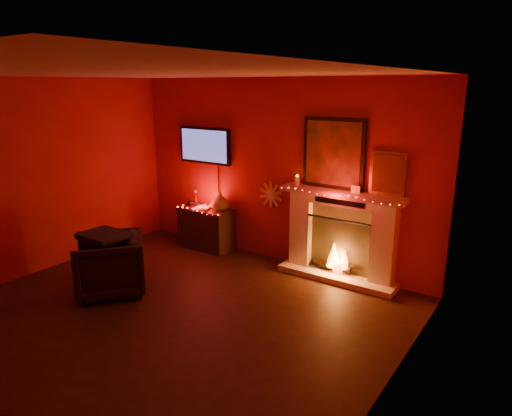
{
  "coord_description": "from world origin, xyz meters",
  "views": [
    {
      "loc": [
        3.54,
        -3.12,
        2.59
      ],
      "look_at": [
        0.22,
        1.7,
        1.01
      ],
      "focal_mm": 32.0,
      "sensor_mm": 36.0,
      "label": 1
    }
  ],
  "objects_px": {
    "fireplace": "(341,227)",
    "console_table": "(207,225)",
    "sunburst_clock": "(271,195)",
    "armchair": "(110,265)",
    "tv": "(205,146)"
  },
  "relations": [
    {
      "from": "sunburst_clock",
      "to": "armchair",
      "type": "relative_size",
      "value": 0.48
    },
    {
      "from": "fireplace",
      "to": "armchair",
      "type": "xyz_separation_m",
      "value": [
        -2.2,
        -2.11,
        -0.35
      ]
    },
    {
      "from": "console_table",
      "to": "armchair",
      "type": "relative_size",
      "value": 1.15
    },
    {
      "from": "console_table",
      "to": "fireplace",
      "type": "bearing_deg",
      "value": 3.16
    },
    {
      "from": "tv",
      "to": "console_table",
      "type": "distance_m",
      "value": 1.29
    },
    {
      "from": "fireplace",
      "to": "sunburst_clock",
      "type": "xyz_separation_m",
      "value": [
        -1.19,
        0.09,
        0.28
      ]
    },
    {
      "from": "tv",
      "to": "console_table",
      "type": "relative_size",
      "value": 1.3
    },
    {
      "from": "tv",
      "to": "sunburst_clock",
      "type": "bearing_deg",
      "value": 1.24
    },
    {
      "from": "sunburst_clock",
      "to": "armchair",
      "type": "height_order",
      "value": "sunburst_clock"
    },
    {
      "from": "fireplace",
      "to": "armchair",
      "type": "bearing_deg",
      "value": -136.19
    },
    {
      "from": "tv",
      "to": "sunburst_clock",
      "type": "xyz_separation_m",
      "value": [
        1.25,
        0.03,
        -0.65
      ]
    },
    {
      "from": "fireplace",
      "to": "console_table",
      "type": "bearing_deg",
      "value": -176.84
    },
    {
      "from": "fireplace",
      "to": "tv",
      "type": "relative_size",
      "value": 1.76
    },
    {
      "from": "tv",
      "to": "armchair",
      "type": "relative_size",
      "value": 1.49
    },
    {
      "from": "fireplace",
      "to": "armchair",
      "type": "distance_m",
      "value": 3.07
    }
  ]
}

